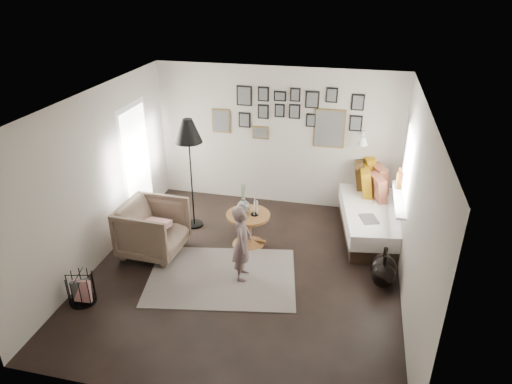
% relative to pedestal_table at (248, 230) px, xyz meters
% --- Properties ---
extents(ground, '(4.80, 4.80, 0.00)m').
position_rel_pedestal_table_xyz_m(ground, '(0.14, -0.76, -0.26)').
color(ground, black).
rests_on(ground, ground).
extents(wall_back, '(4.50, 0.00, 4.50)m').
position_rel_pedestal_table_xyz_m(wall_back, '(0.14, 1.64, 1.04)').
color(wall_back, '#A49C8F').
rests_on(wall_back, ground).
extents(wall_front, '(4.50, 0.00, 4.50)m').
position_rel_pedestal_table_xyz_m(wall_front, '(0.14, -3.16, 1.04)').
color(wall_front, '#A49C8F').
rests_on(wall_front, ground).
extents(wall_left, '(0.00, 4.80, 4.80)m').
position_rel_pedestal_table_xyz_m(wall_left, '(-2.11, -0.76, 1.04)').
color(wall_left, '#A49C8F').
rests_on(wall_left, ground).
extents(wall_right, '(0.00, 4.80, 4.80)m').
position_rel_pedestal_table_xyz_m(wall_right, '(2.39, -0.76, 1.04)').
color(wall_right, '#A49C8F').
rests_on(wall_right, ground).
extents(ceiling, '(4.80, 4.80, 0.00)m').
position_rel_pedestal_table_xyz_m(ceiling, '(0.14, -0.76, 2.34)').
color(ceiling, white).
rests_on(ceiling, wall_back).
extents(door_left, '(0.00, 2.14, 2.14)m').
position_rel_pedestal_table_xyz_m(door_left, '(-2.09, 0.44, 0.79)').
color(door_left, white).
rests_on(door_left, wall_left).
extents(window_right, '(0.15, 1.32, 1.30)m').
position_rel_pedestal_table_xyz_m(window_right, '(2.32, 0.58, 0.67)').
color(window_right, white).
rests_on(window_right, wall_right).
extents(gallery_wall, '(2.74, 0.03, 1.08)m').
position_rel_pedestal_table_xyz_m(gallery_wall, '(0.43, 1.62, 1.48)').
color(gallery_wall, brown).
rests_on(gallery_wall, wall_back).
extents(wall_sconce, '(0.18, 0.36, 0.16)m').
position_rel_pedestal_table_xyz_m(wall_sconce, '(1.69, 1.37, 1.20)').
color(wall_sconce, white).
rests_on(wall_sconce, wall_back).
extents(rug, '(2.38, 1.86, 0.01)m').
position_rel_pedestal_table_xyz_m(rug, '(-0.16, -0.97, -0.25)').
color(rug, beige).
rests_on(rug, ground).
extents(pedestal_table, '(0.71, 0.71, 0.56)m').
position_rel_pedestal_table_xyz_m(pedestal_table, '(0.00, 0.00, 0.00)').
color(pedestal_table, brown).
rests_on(pedestal_table, ground).
extents(vase, '(0.20, 0.20, 0.51)m').
position_rel_pedestal_table_xyz_m(vase, '(-0.08, 0.02, 0.46)').
color(vase, black).
rests_on(vase, pedestal_table).
extents(candles, '(0.12, 0.12, 0.26)m').
position_rel_pedestal_table_xyz_m(candles, '(0.11, 0.00, 0.43)').
color(candles, black).
rests_on(candles, pedestal_table).
extents(daybed, '(1.27, 2.36, 1.10)m').
position_rel_pedestal_table_xyz_m(daybed, '(1.95, 1.02, 0.09)').
color(daybed, black).
rests_on(daybed, ground).
extents(magazine_on_daybed, '(0.34, 0.40, 0.02)m').
position_rel_pedestal_table_xyz_m(magazine_on_daybed, '(1.90, 0.36, 0.25)').
color(magazine_on_daybed, black).
rests_on(magazine_on_daybed, daybed).
extents(armchair, '(0.98, 0.95, 0.85)m').
position_rel_pedestal_table_xyz_m(armchair, '(-1.40, -0.56, 0.17)').
color(armchair, brown).
rests_on(armchair, ground).
extents(armchair_cushion, '(0.42, 0.43, 0.17)m').
position_rel_pedestal_table_xyz_m(armchair_cushion, '(-1.37, -0.51, 0.22)').
color(armchair_cushion, silver).
rests_on(armchair_cushion, armchair).
extents(floor_lamp, '(0.46, 0.46, 1.95)m').
position_rel_pedestal_table_xyz_m(floor_lamp, '(-1.08, 0.38, 1.42)').
color(floor_lamp, black).
rests_on(floor_lamp, ground).
extents(magazine_basket, '(0.42, 0.42, 0.43)m').
position_rel_pedestal_table_xyz_m(magazine_basket, '(-1.86, -1.92, -0.04)').
color(magazine_basket, black).
rests_on(magazine_basket, ground).
extents(demijohn_large, '(0.38, 0.38, 0.57)m').
position_rel_pedestal_table_xyz_m(demijohn_large, '(2.14, -0.54, -0.04)').
color(demijohn_large, black).
rests_on(demijohn_large, ground).
extents(demijohn_small, '(0.33, 0.33, 0.52)m').
position_rel_pedestal_table_xyz_m(demijohn_small, '(2.14, -0.66, -0.06)').
color(demijohn_small, black).
rests_on(demijohn_small, ground).
extents(child, '(0.32, 0.45, 1.17)m').
position_rel_pedestal_table_xyz_m(child, '(0.14, -0.90, 0.33)').
color(child, '#665150').
rests_on(child, ground).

